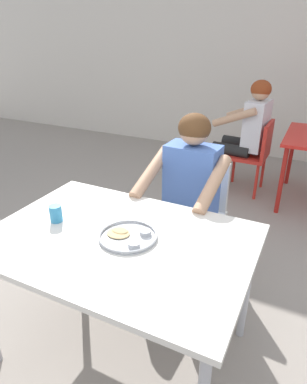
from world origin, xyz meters
name	(u,v)px	position (x,y,z in m)	size (l,w,h in m)	color
ground_plane	(116,359)	(0.00, 0.00, -0.03)	(12.00, 12.00, 0.05)	gray
back_wall	(272,26)	(0.00, 3.89, 1.70)	(12.00, 0.12, 3.40)	silver
table_foreground	(119,249)	(0.01, 0.07, 0.68)	(1.27, 0.89, 0.75)	silver
thali_tray	(128,236)	(0.06, 0.09, 0.76)	(0.29, 0.29, 0.03)	#B7BABF
drinking_cup	(56,213)	(-0.36, 0.07, 0.79)	(0.06, 0.06, 0.09)	#338CBF
chair_foreground	(197,209)	(0.09, 1.00, 0.47)	(0.40, 0.45, 0.82)	silver
diner_foreground	(186,191)	(0.09, 0.78, 0.71)	(0.51, 0.56, 1.20)	#313131
chair_red_left	(254,152)	(0.21, 2.51, 0.47)	(0.43, 0.44, 0.80)	red
patron_background	(247,127)	(0.10, 2.54, 0.72)	(0.58, 0.53, 1.21)	black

